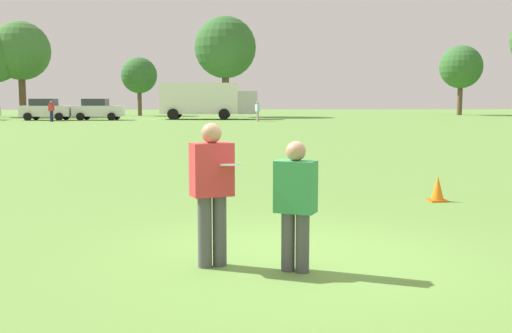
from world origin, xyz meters
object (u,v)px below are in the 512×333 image
bystander_sideline_watcher (51,110)px  box_truck (207,99)px  bystander_far_jogger (258,110)px  parked_car_mid_left (46,109)px  player_defender (296,199)px  traffic_cone (438,189)px  frisbee (232,165)px  player_thrower (212,186)px  parked_car_center (98,109)px

bystander_sideline_watcher → box_truck: bearing=20.0°
box_truck → bystander_sideline_watcher: bearing=-160.0°
bystander_far_jogger → bystander_sideline_watcher: bearing=177.3°
box_truck → parked_car_mid_left: bearing=-174.3°
player_defender → box_truck: bearing=91.7°
traffic_cone → parked_car_mid_left: size_ratio=0.11×
frisbee → player_defender: bearing=-13.3°
frisbee → parked_car_mid_left: bearing=107.1°
player_thrower → parked_car_mid_left: 48.70m
traffic_cone → bystander_sideline_watcher: 42.81m
frisbee → traffic_cone: size_ratio=0.56×
player_thrower → parked_car_mid_left: bearing=106.8°
parked_car_mid_left → bystander_sideline_watcher: size_ratio=2.57×
player_thrower → frisbee: bearing=-26.7°
player_thrower → player_defender: bearing=-16.7°
player_thrower → traffic_cone: player_thrower is taller
parked_car_center → bystander_sideline_watcher: size_ratio=2.57×
parked_car_mid_left → box_truck: bearing=5.7°
player_thrower → bystander_far_jogger: 42.83m
traffic_cone → parked_car_mid_left: (-18.33, 42.40, 0.69)m
box_truck → bystander_sideline_watcher: size_ratio=5.15×
parked_car_mid_left → parked_car_center: (4.32, 0.02, 0.00)m
box_truck → bystander_far_jogger: size_ratio=5.42×
traffic_cone → parked_car_mid_left: parked_car_mid_left is taller
frisbee → player_thrower: bearing=153.3°
frisbee → parked_car_mid_left: size_ratio=0.06×
player_thrower → bystander_sideline_watcher: bystander_sideline_watcher is taller
parked_car_center → player_defender: bearing=-77.1°
bystander_sideline_watcher → parked_car_mid_left: bearing=111.4°
parked_car_center → box_truck: bearing=8.1°
parked_car_center → bystander_sideline_watcher: 4.42m
traffic_cone → parked_car_mid_left: bearing=113.4°
bystander_far_jogger → player_thrower: bearing=-94.8°
box_truck → traffic_cone: bearing=-83.8°
parked_car_mid_left → bystander_far_jogger: bearing=-12.5°
parked_car_center → box_truck: box_truck is taller
box_truck → parked_car_center: bearing=-171.9°
player_defender → parked_car_mid_left: 49.24m
frisbee → parked_car_mid_left: 48.87m
player_defender → box_truck: 48.26m
frisbee → box_truck: bearing=90.9°
parked_car_mid_left → box_truck: (13.59, 1.35, 0.83)m
frisbee → parked_car_center: (-10.02, 46.74, -0.27)m
frisbee → parked_car_center: 47.80m
parked_car_center → bystander_far_jogger: parked_car_center is taller
player_defender → frisbee: size_ratio=5.41×
parked_car_mid_left → parked_car_center: same height
bystander_sideline_watcher → player_thrower: bearing=-73.5°
player_thrower → bystander_far_jogger: bearing=85.2°
parked_car_mid_left → parked_car_center: size_ratio=1.00×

